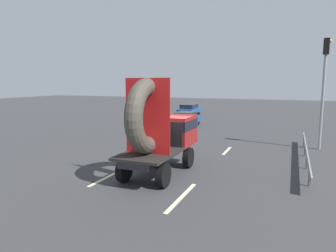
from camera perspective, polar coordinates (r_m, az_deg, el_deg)
The scene contains 10 objects.
ground_plane at distance 13.89m, azimuth -1.75°, elevation -8.31°, with size 120.00×120.00×0.00m, color #38383A.
flatbed_truck at distance 13.08m, azimuth -1.45°, elevation -0.67°, with size 2.02×4.96×4.12m.
distant_sedan at distance 27.51m, azimuth 3.41°, elevation 1.42°, with size 1.68×3.92×1.28m.
traffic_light at distance 19.78m, azimuth 27.27°, elevation 7.87°, with size 0.42×0.36×6.41m.
guardrail at distance 16.64m, azimuth 24.53°, elevation -4.42°, with size 0.10×10.26×0.71m.
lane_dash_left_near at distance 13.00m, azimuth -11.92°, elevation -9.65°, with size 2.11×0.16×0.01m, color beige.
lane_dash_left_far at distance 19.40m, azimuth 0.58°, elevation -3.50°, with size 2.78×0.16×0.01m, color beige.
lane_dash_right_near at distance 10.83m, azimuth 2.57°, elevation -13.18°, with size 2.92×0.16×0.01m, color beige.
lane_dash_right_far at distance 18.01m, azimuth 11.01°, elevation -4.58°, with size 2.09×0.16×0.01m, color beige.
oncoming_car at distance 36.30m, azimuth 4.01°, elevation 3.14°, with size 1.77×4.13×1.35m.
Camera 1 is at (5.46, -12.14, 3.97)m, focal length 32.46 mm.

